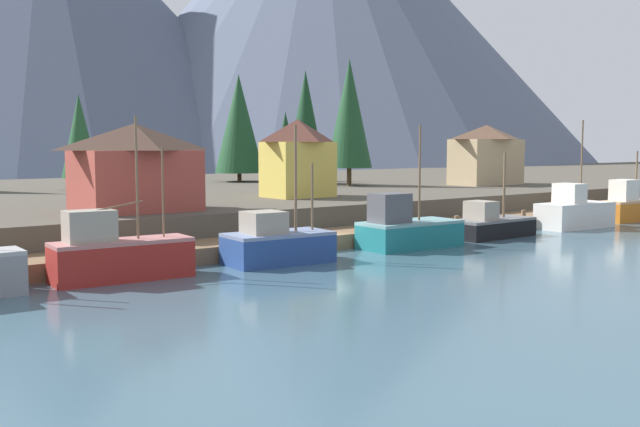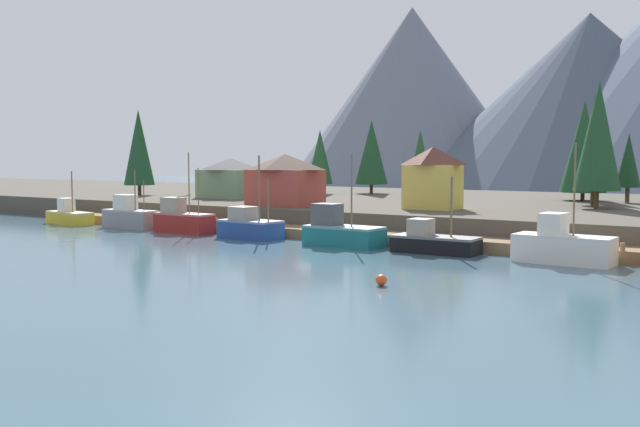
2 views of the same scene
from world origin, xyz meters
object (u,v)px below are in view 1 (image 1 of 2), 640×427
(fishing_boat_orange, at_px, (628,206))
(conifer_far_left, at_px, (285,139))
(fishing_boat_blue, at_px, (277,244))
(conifer_mid_right, at_px, (80,136))
(conifer_centre, at_px, (349,113))
(fishing_boat_red, at_px, (118,255))
(fishing_boat_teal, at_px, (407,230))
(conifer_near_left, at_px, (239,124))
(house_tan, at_px, (486,154))
(house_yellow, at_px, (298,157))
(fishing_boat_white, at_px, (574,212))
(house_red, at_px, (135,167))
(conifer_mid_left, at_px, (306,119))
(fishing_boat_black, at_px, (491,225))

(fishing_boat_orange, bearing_deg, conifer_far_left, 108.33)
(fishing_boat_blue, xyz_separation_m, conifer_mid_right, (1.06, 35.42, 6.57))
(fishing_boat_blue, relative_size, conifer_centre, 0.60)
(fishing_boat_red, relative_size, fishing_boat_blue, 1.04)
(fishing_boat_teal, distance_m, conifer_centre, 31.36)
(fishing_boat_teal, distance_m, conifer_near_left, 42.16)
(house_tan, bearing_deg, fishing_boat_blue, -155.69)
(fishing_boat_blue, bearing_deg, house_yellow, 54.53)
(fishing_boat_white, height_order, conifer_far_left, conifer_far_left)
(fishing_boat_teal, bearing_deg, fishing_boat_blue, -177.71)
(conifer_centre, relative_size, conifer_far_left, 1.61)
(fishing_boat_teal, distance_m, house_yellow, 15.90)
(fishing_boat_orange, height_order, house_red, house_red)
(fishing_boat_red, height_order, house_yellow, house_yellow)
(house_tan, distance_m, house_yellow, 27.63)
(fishing_boat_blue, bearing_deg, house_red, 113.22)
(fishing_boat_red, bearing_deg, fishing_boat_teal, 2.23)
(fishing_boat_orange, bearing_deg, conifer_near_left, 114.88)
(fishing_boat_teal, bearing_deg, fishing_boat_red, -179.04)
(conifer_near_left, bearing_deg, fishing_boat_blue, -118.47)
(fishing_boat_teal, relative_size, conifer_mid_left, 0.65)
(fishing_boat_blue, bearing_deg, fishing_boat_black, 4.65)
(conifer_near_left, bearing_deg, fishing_boat_white, -78.19)
(conifer_near_left, height_order, conifer_mid_right, conifer_near_left)
(fishing_boat_teal, relative_size, conifer_far_left, 0.99)
(conifer_far_left, bearing_deg, conifer_near_left, 164.67)
(fishing_boat_white, distance_m, conifer_far_left, 38.78)
(fishing_boat_red, height_order, conifer_centre, conifer_centre)
(fishing_boat_orange, bearing_deg, house_red, 167.50)
(fishing_boat_red, height_order, conifer_mid_right, conifer_mid_right)
(fishing_boat_black, relative_size, conifer_centre, 0.53)
(fishing_boat_teal, bearing_deg, conifer_near_left, 76.59)
(conifer_mid_left, bearing_deg, conifer_mid_right, 169.67)
(fishing_boat_orange, height_order, conifer_mid_right, conifer_mid_right)
(house_yellow, bearing_deg, fishing_boat_white, -40.49)
(house_red, height_order, conifer_centre, conifer_centre)
(fishing_boat_blue, distance_m, fishing_boat_teal, 10.57)
(fishing_boat_teal, distance_m, house_red, 18.64)
(fishing_boat_red, height_order, conifer_far_left, conifer_far_left)
(fishing_boat_red, height_order, conifer_near_left, conifer_near_left)
(fishing_boat_teal, bearing_deg, conifer_centre, 59.93)
(fishing_boat_black, relative_size, fishing_boat_white, 0.80)
(house_red, bearing_deg, conifer_centre, 25.38)
(fishing_boat_white, height_order, conifer_mid_right, conifer_mid_right)
(fishing_boat_black, relative_size, house_red, 0.91)
(fishing_boat_teal, bearing_deg, conifer_mid_right, 107.15)
(conifer_centre, bearing_deg, house_red, -154.62)
(fishing_boat_black, bearing_deg, conifer_mid_left, 78.56)
(fishing_boat_teal, distance_m, fishing_boat_orange, 28.27)
(fishing_boat_blue, relative_size, fishing_boat_orange, 1.24)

